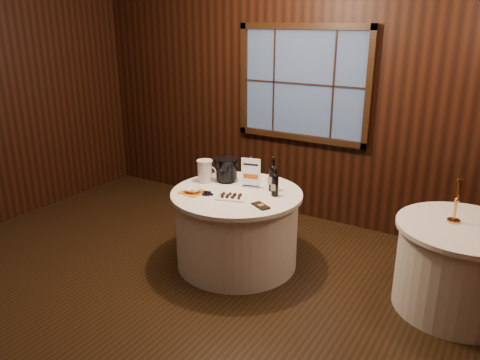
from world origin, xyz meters
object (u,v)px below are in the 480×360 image
Objects in this scene: grape_bunch at (207,194)px; brass_candlestick at (456,206)px; port_bottle_right at (275,183)px; glass_pitcher at (205,171)px; sign_stand at (251,177)px; port_bottle_left at (273,176)px; cracker_bowl at (193,190)px; main_table at (237,228)px; chocolate_box at (261,206)px; side_table at (458,268)px; chocolate_plate at (231,197)px; ice_bucket at (227,169)px.

brass_candlestick reaches higher than grape_bunch.
brass_candlestick is (1.54, 0.23, 0.01)m from port_bottle_right.
grape_bunch is 0.42m from glass_pitcher.
port_bottle_left is (0.23, 0.04, 0.04)m from sign_stand.
glass_pitcher is at bearing 104.25° from cracker_bowl.
sign_stand is at bearing 74.90° from main_table.
grape_bunch is 0.76× the size of glass_pitcher.
brass_candlestick is at bearing 13.98° from cracker_bowl.
chocolate_box is 1.24× the size of cracker_bowl.
side_table is 1.73m from port_bottle_right.
port_bottle_left is at bearing 126.60° from port_bottle_right.
chocolate_box is (-1.62, -0.51, 0.39)m from side_table.
cracker_bowl reaches higher than chocolate_box.
port_bottle_left is 1.95× the size of grape_bunch.
cracker_bowl reaches higher than chocolate_plate.
port_bottle_left reaches higher than port_bottle_right.
chocolate_box is 1.05× the size of grape_bunch.
port_bottle_right is 0.65m from grape_bunch.
sign_stand is 0.24m from port_bottle_left.
main_table and side_table have the same top height.
side_table is 7.24× the size of cracker_bowl.
side_table is at bearing 14.83° from port_bottle_left.
port_bottle_right reaches higher than grape_bunch.
sign_stand is (0.05, 0.19, 0.49)m from main_table.
port_bottle_left is at bearing -177.36° from side_table.
port_bottle_left reaches higher than chocolate_plate.
cracker_bowl is (-0.40, -0.06, 0.01)m from chocolate_plate.
port_bottle_right reaches higher than side_table.
brass_candlestick is (2.26, 0.56, 0.11)m from cracker_bowl.
ice_bucket reaches higher than chocolate_plate.
grape_bunch is (0.07, -0.46, -0.11)m from ice_bucket.
port_bottle_left is 1.63m from brass_candlestick.
chocolate_box is 0.49× the size of brass_candlestick.
chocolate_plate is 1.81× the size of grape_bunch.
grape_bunch is (-0.19, -0.23, 0.40)m from main_table.
chocolate_plate is at bearing 8.17° from cracker_bowl.
main_table is 4.50× the size of port_bottle_right.
chocolate_box is 0.57m from grape_bunch.
brass_candlestick reaches higher than glass_pitcher.
sign_stand is 0.52m from chocolate_box.
cracker_bowl is at bearing -101.99° from ice_bucket.
brass_candlestick reaches higher than chocolate_box.
main_table is 0.63m from port_bottle_right.
main_table is 8.58× the size of cracker_bowl.
cracker_bowl is (-0.63, -0.45, -0.13)m from port_bottle_left.
side_table is at bearing -20.06° from brass_candlestick.
main_table is at bearing -170.02° from brass_candlestick.
sign_stand is at bearing 60.37° from grape_bunch.
chocolate_plate is at bearing -137.69° from port_bottle_right.
sign_stand is 0.82× the size of brass_candlestick.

